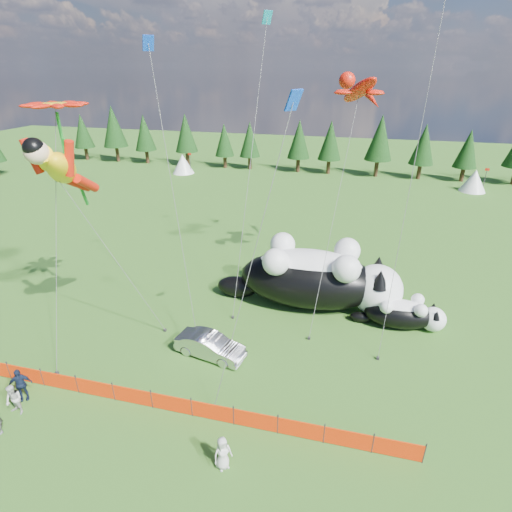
{
  "coord_description": "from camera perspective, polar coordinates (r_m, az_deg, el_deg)",
  "views": [
    {
      "loc": [
        7.11,
        -15.34,
        14.59
      ],
      "look_at": [
        2.28,
        4.0,
        5.09
      ],
      "focal_mm": 28.0,
      "sensor_mm": 36.0,
      "label": 1
    }
  ],
  "objects": [
    {
      "name": "cat_small",
      "position": [
        26.21,
        20.37,
        -7.65
      ],
      "size": [
        5.64,
        2.16,
        2.03
      ],
      "rotation": [
        0.0,
        0.0,
        0.05
      ],
      "color": "black",
      "rests_on": "ground"
    },
    {
      "name": "car",
      "position": [
        22.69,
        -6.57,
        -12.63
      ],
      "size": [
        4.16,
        2.11,
        1.31
      ],
      "primitive_type": "imported",
      "rotation": [
        0.0,
        0.0,
        1.38
      ],
      "color": "silver",
      "rests_on": "ground"
    },
    {
      "name": "ground",
      "position": [
        22.33,
        -8.51,
        -15.67
      ],
      "size": [
        160.0,
        160.0,
        0.0
      ],
      "primitive_type": "plane",
      "color": "#0E380A",
      "rests_on": "ground"
    },
    {
      "name": "cat_large",
      "position": [
        26.45,
        8.81,
        -2.99
      ],
      "size": [
        12.34,
        4.55,
        4.46
      ],
      "rotation": [
        0.0,
        0.0,
        0.03
      ],
      "color": "black",
      "rests_on": "ground"
    },
    {
      "name": "tree_line",
      "position": [
        61.67,
        7.47,
        15.38
      ],
      "size": [
        90.0,
        4.0,
        8.0
      ],
      "primitive_type": null,
      "color": "black",
      "rests_on": "ground"
    },
    {
      "name": "diamond_kite_c",
      "position": [
        15.29,
        4.85,
        19.35
      ],
      "size": [
        3.33,
        2.74,
        14.38
      ],
      "color": "blue",
      "rests_on": "ground"
    },
    {
      "name": "diamond_kite_a",
      "position": [
        23.75,
        -14.81,
        25.69
      ],
      "size": [
        3.9,
        4.65,
        16.76
      ],
      "color": "blue",
      "rests_on": "ground"
    },
    {
      "name": "diamond_kite_d",
      "position": [
        28.61,
        1.38,
        29.39
      ],
      "size": [
        0.99,
        8.35,
        18.91
      ],
      "color": "#0E8FA9",
      "rests_on": "ground"
    },
    {
      "name": "safety_fence",
      "position": [
        20.03,
        -11.97,
        -19.93
      ],
      "size": [
        22.06,
        0.06,
        1.1
      ],
      "color": "#262626",
      "rests_on": "ground"
    },
    {
      "name": "flower_kite",
      "position": [
        22.52,
        -26.7,
        18.3
      ],
      "size": [
        3.38,
        5.93,
        13.45
      ],
      "color": "red",
      "rests_on": "ground"
    },
    {
      "name": "gecko_kite",
      "position": [
        26.6,
        14.54,
        21.92
      ],
      "size": [
        5.11,
        10.63,
        15.29
      ],
      "color": "red",
      "rests_on": "ground"
    },
    {
      "name": "spectator_c",
      "position": [
        22.9,
        -30.61,
        -15.54
      ],
      "size": [
        1.16,
        1.01,
        1.78
      ],
      "primitive_type": "imported",
      "rotation": [
        0.0,
        0.0,
        0.57
      ],
      "color": "#131D35",
      "rests_on": "ground"
    },
    {
      "name": "spectator_b",
      "position": [
        22.32,
        -31.3,
        -17.19
      ],
      "size": [
        0.84,
        0.57,
        1.6
      ],
      "primitive_type": "imported",
      "rotation": [
        0.0,
        0.0,
        -0.15
      ],
      "color": "beige",
      "rests_on": "ground"
    },
    {
      "name": "festival_tents",
      "position": [
        57.02,
        17.88,
        10.9
      ],
      "size": [
        50.0,
        3.2,
        2.8
      ],
      "primitive_type": null,
      "color": "white",
      "rests_on": "ground"
    },
    {
      "name": "superhero_kite",
      "position": [
        21.31,
        -26.05,
        11.16
      ],
      "size": [
        6.02,
        5.54,
        12.42
      ],
      "color": "yellow",
      "rests_on": "ground"
    },
    {
      "name": "spectator_e",
      "position": [
        17.62,
        -4.8,
        -26.26
      ],
      "size": [
        0.9,
        0.89,
        1.57
      ],
      "primitive_type": "imported",
      "rotation": [
        0.0,
        0.0,
        0.76
      ],
      "color": "beige",
      "rests_on": "ground"
    }
  ]
}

